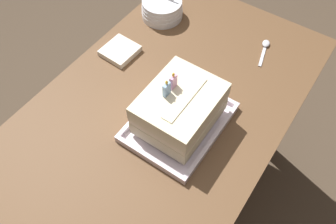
{
  "coord_description": "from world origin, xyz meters",
  "views": [
    {
      "loc": [
        -0.46,
        -0.35,
        1.56
      ],
      "look_at": [
        -0.0,
        -0.04,
        0.76
      ],
      "focal_mm": 36.75,
      "sensor_mm": 36.0,
      "label": 1
    }
  ],
  "objects_px": {
    "birthday_cake": "(180,108)",
    "foil_tray": "(179,123)",
    "bowl_stack": "(162,9)",
    "serving_spoon_by_bowls": "(265,46)",
    "napkin_pile": "(120,51)"
  },
  "relations": [
    {
      "from": "napkin_pile",
      "to": "serving_spoon_by_bowls",
      "type": "bearing_deg",
      "value": -52.38
    },
    {
      "from": "foil_tray",
      "to": "bowl_stack",
      "type": "distance_m",
      "value": 0.47
    },
    {
      "from": "bowl_stack",
      "to": "serving_spoon_by_bowls",
      "type": "bearing_deg",
      "value": -80.11
    },
    {
      "from": "serving_spoon_by_bowls",
      "to": "napkin_pile",
      "type": "xyz_separation_m",
      "value": [
        -0.3,
        0.39,
        0.0
      ]
    },
    {
      "from": "birthday_cake",
      "to": "bowl_stack",
      "type": "height_order",
      "value": "birthday_cake"
    },
    {
      "from": "foil_tray",
      "to": "bowl_stack",
      "type": "bearing_deg",
      "value": 40.85
    },
    {
      "from": "bowl_stack",
      "to": "napkin_pile",
      "type": "height_order",
      "value": "bowl_stack"
    },
    {
      "from": "foil_tray",
      "to": "birthday_cake",
      "type": "bearing_deg",
      "value": 90.0
    },
    {
      "from": "birthday_cake",
      "to": "serving_spoon_by_bowls",
      "type": "xyz_separation_m",
      "value": [
        0.42,
        -0.07,
        -0.07
      ]
    },
    {
      "from": "napkin_pile",
      "to": "birthday_cake",
      "type": "bearing_deg",
      "value": -111.51
    },
    {
      "from": "birthday_cake",
      "to": "foil_tray",
      "type": "bearing_deg",
      "value": -90.0
    },
    {
      "from": "serving_spoon_by_bowls",
      "to": "birthday_cake",
      "type": "bearing_deg",
      "value": 170.66
    },
    {
      "from": "foil_tray",
      "to": "birthday_cake",
      "type": "distance_m",
      "value": 0.07
    },
    {
      "from": "birthday_cake",
      "to": "napkin_pile",
      "type": "bearing_deg",
      "value": 68.49
    },
    {
      "from": "birthday_cake",
      "to": "serving_spoon_by_bowls",
      "type": "relative_size",
      "value": 1.79
    }
  ]
}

